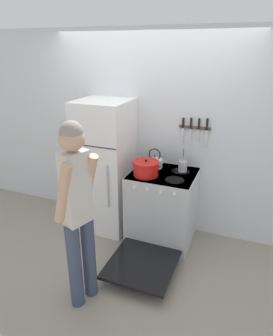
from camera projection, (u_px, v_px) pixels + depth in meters
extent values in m
plane|color=gray|center=(148.00, 220.00, 4.32)|extent=(14.00, 14.00, 0.00)
cube|color=silver|center=(151.00, 134.00, 3.87)|extent=(10.00, 0.06, 2.55)
cube|color=white|center=(105.00, 167.00, 3.90)|extent=(0.65, 0.63, 1.73)
cube|color=#2D2D2D|center=(92.00, 146.00, 3.48)|extent=(0.63, 0.01, 0.01)
cylinder|color=#B2B5BA|center=(108.00, 187.00, 3.59)|extent=(0.02, 0.02, 0.55)
cube|color=silver|center=(162.00, 207.00, 3.75)|extent=(0.78, 0.69, 0.92)
cube|color=black|center=(163.00, 174.00, 3.58)|extent=(0.76, 0.68, 0.02)
cube|color=black|center=(154.00, 220.00, 3.48)|extent=(0.68, 0.05, 0.70)
cylinder|color=black|center=(146.00, 176.00, 3.52)|extent=(0.22, 0.22, 0.01)
cylinder|color=black|center=(175.00, 180.00, 3.40)|extent=(0.22, 0.22, 0.01)
cylinder|color=black|center=(153.00, 167.00, 3.76)|extent=(0.22, 0.22, 0.01)
cylinder|color=black|center=(181.00, 171.00, 3.64)|extent=(0.22, 0.22, 0.01)
cylinder|color=silver|center=(134.00, 187.00, 3.38)|extent=(0.04, 0.02, 0.04)
cylinder|color=silver|center=(147.00, 190.00, 3.32)|extent=(0.04, 0.02, 0.04)
cylinder|color=silver|center=(161.00, 192.00, 3.27)|extent=(0.04, 0.02, 0.04)
cylinder|color=silver|center=(174.00, 194.00, 3.22)|extent=(0.04, 0.02, 0.04)
cube|color=black|center=(142.00, 264.00, 3.26)|extent=(0.72, 0.74, 0.04)
cube|color=#99999E|center=(160.00, 213.00, 3.69)|extent=(0.64, 0.38, 0.01)
cylinder|color=red|center=(146.00, 169.00, 3.49)|extent=(0.29, 0.29, 0.16)
cylinder|color=red|center=(146.00, 162.00, 3.46)|extent=(0.31, 0.31, 0.02)
sphere|color=black|center=(146.00, 160.00, 3.45)|extent=(0.03, 0.03, 0.03)
cylinder|color=red|center=(133.00, 163.00, 3.52)|extent=(0.03, 0.02, 0.02)
cylinder|color=red|center=(159.00, 167.00, 3.41)|extent=(0.03, 0.02, 0.02)
cylinder|color=silver|center=(154.00, 163.00, 3.73)|extent=(0.20, 0.20, 0.11)
cone|color=silver|center=(155.00, 158.00, 3.70)|extent=(0.19, 0.19, 0.03)
sphere|color=black|center=(155.00, 156.00, 3.70)|extent=(0.02, 0.02, 0.02)
cone|color=silver|center=(162.00, 163.00, 3.69)|extent=(0.11, 0.03, 0.09)
torus|color=black|center=(155.00, 154.00, 3.69)|extent=(0.16, 0.01, 0.16)
cylinder|color=#B7BABF|center=(183.00, 166.00, 3.61)|extent=(0.11, 0.11, 0.13)
cylinder|color=#9E7547|center=(182.00, 161.00, 3.61)|extent=(0.05, 0.03, 0.18)
cylinder|color=#232326|center=(182.00, 162.00, 3.60)|extent=(0.03, 0.01, 0.19)
cylinder|color=#B2B5BA|center=(183.00, 162.00, 3.59)|extent=(0.03, 0.03, 0.20)
cylinder|color=#4C4C51|center=(183.00, 159.00, 3.58)|extent=(0.02, 0.03, 0.26)
cylinder|color=#38425B|center=(75.00, 267.00, 2.76)|extent=(0.13, 0.13, 0.88)
cylinder|color=#38425B|center=(89.00, 257.00, 2.88)|extent=(0.13, 0.13, 0.88)
cube|color=beige|center=(76.00, 189.00, 2.53)|extent=(0.21, 0.28, 0.66)
cylinder|color=tan|center=(63.00, 194.00, 2.43)|extent=(0.28, 0.16, 0.58)
cylinder|color=tan|center=(88.00, 183.00, 2.63)|extent=(0.28, 0.16, 0.58)
sphere|color=tan|center=(72.00, 139.00, 2.37)|extent=(0.21, 0.21, 0.21)
sphere|color=gray|center=(71.00, 133.00, 2.35)|extent=(0.19, 0.19, 0.19)
cube|color=brown|center=(195.00, 128.00, 3.58)|extent=(0.38, 0.02, 0.03)
cube|color=silver|center=(183.00, 134.00, 3.66)|extent=(0.03, 0.00, 0.19)
cube|color=black|center=(183.00, 122.00, 3.60)|extent=(0.02, 0.02, 0.11)
cube|color=silver|center=(190.00, 134.00, 3.62)|extent=(0.03, 0.00, 0.16)
cube|color=black|center=(191.00, 123.00, 3.57)|extent=(0.02, 0.02, 0.12)
cube|color=silver|center=(198.00, 135.00, 3.59)|extent=(0.02, 0.00, 0.17)
cube|color=black|center=(199.00, 123.00, 3.53)|extent=(0.02, 0.02, 0.12)
cube|color=silver|center=(206.00, 138.00, 3.56)|extent=(0.03, 0.00, 0.22)
cube|color=black|center=(207.00, 124.00, 3.50)|extent=(0.02, 0.02, 0.13)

